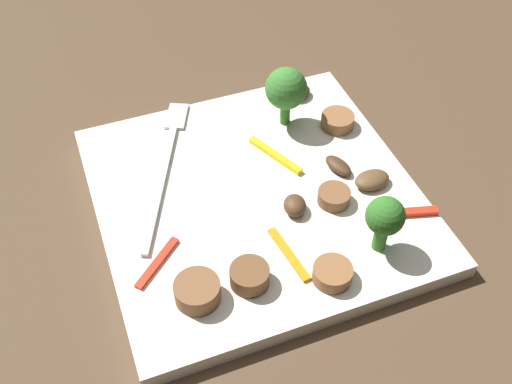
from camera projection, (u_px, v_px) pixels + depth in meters
ground_plane at (256, 204)px, 0.52m from camera, size 1.40×1.40×0.00m
plate at (256, 198)px, 0.51m from camera, size 0.26×0.26×0.01m
fork at (167, 160)px, 0.53m from camera, size 0.17×0.08×0.00m
broccoli_floret_0 at (385, 218)px, 0.44m from camera, size 0.03×0.03×0.05m
broccoli_floret_1 at (286, 89)px, 0.54m from camera, size 0.04×0.04×0.06m
sausage_slice_0 at (250, 276)px, 0.44m from camera, size 0.04×0.04×0.02m
sausage_slice_1 at (337, 121)px, 0.56m from camera, size 0.04×0.04×0.01m
sausage_slice_2 at (197, 291)px, 0.43m from camera, size 0.05×0.05×0.02m
sausage_slice_3 at (334, 197)px, 0.49m from camera, size 0.04×0.04×0.01m
sausage_slice_4 at (332, 274)px, 0.44m from camera, size 0.04×0.04×0.01m
mushroom_0 at (372, 180)px, 0.51m from camera, size 0.02×0.03×0.01m
mushroom_1 at (339, 166)px, 0.52m from camera, size 0.03×0.02×0.01m
mushroom_2 at (295, 205)px, 0.49m from camera, size 0.03×0.02×0.01m
mushroom_3 at (301, 92)px, 0.59m from camera, size 0.03×0.03×0.01m
pepper_strip_0 at (275, 155)px, 0.53m from camera, size 0.06×0.03×0.00m
pepper_strip_1 at (157, 263)px, 0.45m from camera, size 0.04×0.04×0.00m
pepper_strip_2 at (404, 213)px, 0.49m from camera, size 0.02×0.05×0.00m
pepper_strip_3 at (292, 253)px, 0.46m from camera, size 0.05×0.01×0.00m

